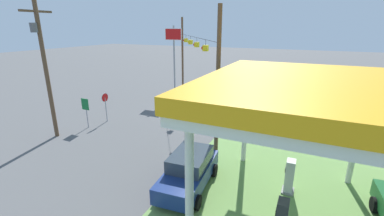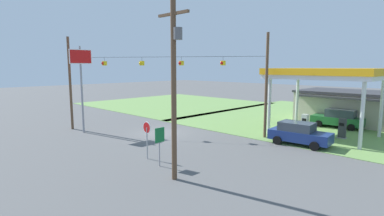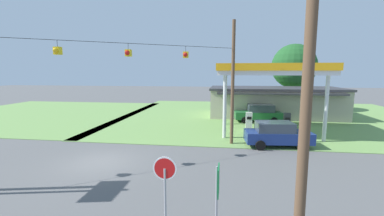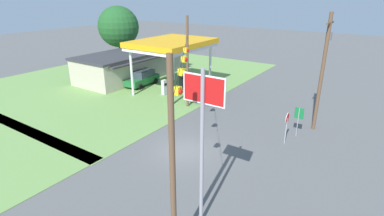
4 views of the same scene
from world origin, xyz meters
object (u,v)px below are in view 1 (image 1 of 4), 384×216
at_px(stop_sign_roadside, 105,101).
at_px(utility_pole_main, 44,64).
at_px(fuel_pump_near, 289,177).
at_px(route_sign, 86,107).
at_px(gas_station_canopy, 299,92).
at_px(stop_sign_overhead, 174,46).
at_px(car_at_pumps_front, 189,170).

distance_m(stop_sign_roadside, utility_pole_main, 5.44).
relative_size(fuel_pump_near, route_sign, 0.72).
xyz_separation_m(gas_station_canopy, stop_sign_overhead, (-16.23, -14.25, 0.23)).
xyz_separation_m(gas_station_canopy, fuel_pump_near, (-1.62, -0.00, -4.56)).
xyz_separation_m(route_sign, utility_pole_main, (2.25, -0.80, 3.59)).
height_order(gas_station_canopy, car_at_pumps_front, gas_station_canopy).
relative_size(car_at_pumps_front, route_sign, 1.95).
xyz_separation_m(fuel_pump_near, stop_sign_overhead, (-14.61, -14.25, 4.79)).
distance_m(fuel_pump_near, utility_pole_main, 16.79).
height_order(stop_sign_overhead, utility_pole_main, utility_pole_main).
relative_size(car_at_pumps_front, stop_sign_overhead, 0.60).
bearing_deg(utility_pole_main, stop_sign_overhead, 172.49).
relative_size(car_at_pumps_front, utility_pole_main, 0.50).
distance_m(stop_sign_overhead, utility_pole_main, 14.80).
relative_size(route_sign, utility_pole_main, 0.25).
relative_size(fuel_pump_near, car_at_pumps_front, 0.37).
distance_m(gas_station_canopy, utility_pole_main, 16.26).
xyz_separation_m(stop_sign_roadside, utility_pole_main, (4.01, -1.17, 3.49)).
bearing_deg(car_at_pumps_front, route_sign, -114.14).
bearing_deg(stop_sign_overhead, car_at_pumps_front, 30.88).
bearing_deg(stop_sign_roadside, stop_sign_overhead, -4.08).
relative_size(fuel_pump_near, utility_pole_main, 0.18).
relative_size(gas_station_canopy, fuel_pump_near, 5.18).
distance_m(gas_station_canopy, stop_sign_roadside, 16.40).
bearing_deg(stop_sign_roadside, utility_pole_main, 163.69).
height_order(fuel_pump_near, utility_pole_main, utility_pole_main).
bearing_deg(stop_sign_roadside, car_at_pumps_front, -117.89).
distance_m(gas_station_canopy, stop_sign_overhead, 21.60).
relative_size(gas_station_canopy, utility_pole_main, 0.94).
height_order(car_at_pumps_front, route_sign, route_sign).
xyz_separation_m(stop_sign_overhead, route_sign, (12.42, -1.13, -3.90)).
bearing_deg(stop_sign_roadside, fuel_pump_near, -104.74).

